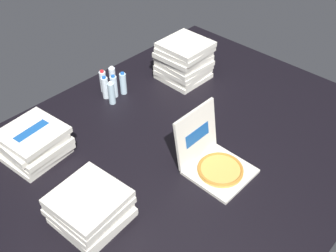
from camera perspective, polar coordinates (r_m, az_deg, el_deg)
ground_plane at (r=2.82m, az=1.45°, el=-3.25°), size 3.20×2.40×0.02m
open_pizza_box at (r=2.62m, az=6.78°, el=-5.06°), size 0.39×0.46×0.41m
pizza_stack_center_far at (r=3.45m, az=2.40°, el=9.76°), size 0.41×0.41×0.35m
pizza_stack_left_far at (r=2.35m, az=-11.56°, el=-11.89°), size 0.43×0.43×0.22m
pizza_stack_left_mid at (r=2.84m, az=-19.40°, el=-2.42°), size 0.45×0.44×0.22m
water_bottle_0 at (r=3.27m, az=-8.07°, el=5.88°), size 0.06×0.06×0.21m
water_bottle_1 at (r=3.27m, az=-9.36°, el=5.68°), size 0.06×0.06×0.21m
water_bottle_2 at (r=3.30m, az=-6.72°, el=6.34°), size 0.06×0.06×0.21m
water_bottle_3 at (r=3.35m, az=-9.67°, el=6.59°), size 0.06×0.06×0.21m
water_bottle_4 at (r=3.20m, az=-8.43°, el=4.87°), size 0.06×0.06×0.21m
water_bottle_5 at (r=3.39m, az=-8.28°, el=7.17°), size 0.06×0.06×0.21m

